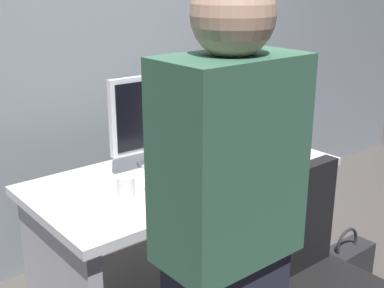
% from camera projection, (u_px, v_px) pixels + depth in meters
% --- Properties ---
extents(desk, '(1.47, 0.73, 0.74)m').
position_uv_depth(desk, '(186.00, 214.00, 2.49)').
color(desk, white).
rests_on(desk, ground).
extents(person_at_desk, '(0.40, 0.24, 1.64)m').
position_uv_depth(person_at_desk, '(227.00, 257.00, 1.48)').
color(person_at_desk, '#262838').
rests_on(person_at_desk, ground).
extents(monitor, '(0.54, 0.15, 0.46)m').
position_uv_depth(monitor, '(161.00, 115.00, 2.42)').
color(monitor, silver).
rests_on(monitor, desk).
extents(keyboard, '(0.44, 0.15, 0.02)m').
position_uv_depth(keyboard, '(182.00, 177.00, 2.33)').
color(keyboard, white).
rests_on(keyboard, desk).
extents(mouse, '(0.06, 0.10, 0.03)m').
position_uv_depth(mouse, '(227.00, 160.00, 2.53)').
color(mouse, white).
rests_on(mouse, desk).
extents(cup_near_keyboard, '(0.08, 0.08, 0.09)m').
position_uv_depth(cup_near_keyboard, '(126.00, 187.00, 2.13)').
color(cup_near_keyboard, silver).
rests_on(cup_near_keyboard, desk).
extents(book_stack, '(0.23, 0.16, 0.10)m').
position_uv_depth(book_stack, '(249.00, 138.00, 2.77)').
color(book_stack, '#338C59').
rests_on(book_stack, desk).
extents(cell_phone, '(0.10, 0.16, 0.01)m').
position_uv_depth(cell_phone, '(279.00, 162.00, 2.53)').
color(cell_phone, black).
rests_on(cell_phone, desk).
extents(handbag, '(0.34, 0.14, 0.38)m').
position_uv_depth(handbag, '(344.00, 269.00, 2.70)').
color(handbag, '#262628').
rests_on(handbag, ground).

